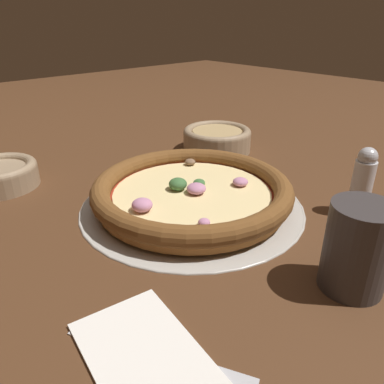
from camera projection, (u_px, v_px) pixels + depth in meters
ground_plane at (192, 206)px, 0.63m from camera, size 3.00×3.00×0.00m
pizza_tray at (192, 204)px, 0.63m from camera, size 0.37×0.37×0.01m
pizza at (192, 191)px, 0.62m from camera, size 0.33×0.33×0.04m
bowl_near at (217, 138)px, 0.87m from camera, size 0.16×0.16×0.05m
drinking_cup at (356, 249)px, 0.42m from camera, size 0.07×0.07×0.11m
napkin at (146, 357)px, 0.35m from camera, size 0.17×0.12×0.01m
fork at (168, 361)px, 0.35m from camera, size 0.18×0.10×0.00m
pepper_shaker at (363, 181)px, 0.59m from camera, size 0.03×0.03×0.11m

